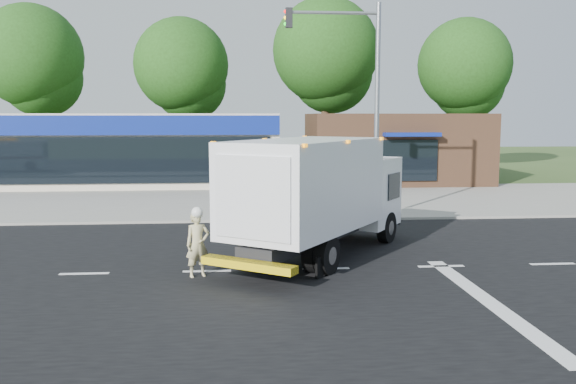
% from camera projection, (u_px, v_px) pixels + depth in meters
% --- Properties ---
extents(ground, '(120.00, 120.00, 0.00)m').
position_uv_depth(ground, '(326.00, 269.00, 15.47)').
color(ground, '#385123').
rests_on(ground, ground).
extents(road_asphalt, '(60.00, 14.00, 0.02)m').
position_uv_depth(road_asphalt, '(326.00, 269.00, 15.47)').
color(road_asphalt, black).
rests_on(road_asphalt, ground).
extents(sidewalk, '(60.00, 2.40, 0.12)m').
position_uv_depth(sidewalk, '(295.00, 215.00, 23.57)').
color(sidewalk, gray).
rests_on(sidewalk, ground).
extents(parking_apron, '(60.00, 9.00, 0.02)m').
position_uv_depth(parking_apron, '(284.00, 197.00, 29.31)').
color(parking_apron, gray).
rests_on(parking_apron, ground).
extents(lane_markings, '(55.20, 7.00, 0.01)m').
position_uv_depth(lane_markings, '(391.00, 282.00, 14.24)').
color(lane_markings, silver).
rests_on(lane_markings, road_asphalt).
extents(ems_box_truck, '(6.04, 7.39, 3.28)m').
position_uv_depth(ems_box_truck, '(319.00, 189.00, 16.54)').
color(ems_box_truck, black).
rests_on(ems_box_truck, ground).
extents(emergency_worker, '(0.68, 0.57, 1.71)m').
position_uv_depth(emergency_worker, '(198.00, 243.00, 14.63)').
color(emergency_worker, '#C2B681').
rests_on(emergency_worker, ground).
extents(retail_strip_mall, '(18.00, 6.20, 4.00)m').
position_uv_depth(retail_strip_mall, '(116.00, 149.00, 34.19)').
color(retail_strip_mall, beige).
rests_on(retail_strip_mall, ground).
extents(brown_storefront, '(10.00, 6.70, 4.00)m').
position_uv_depth(brown_storefront, '(395.00, 148.00, 35.55)').
color(brown_storefront, '#382316').
rests_on(brown_storefront, ground).
extents(traffic_signal_pole, '(3.51, 0.25, 8.00)m').
position_uv_depth(traffic_signal_pole, '(360.00, 87.00, 22.57)').
color(traffic_signal_pole, gray).
rests_on(traffic_signal_pole, ground).
extents(background_trees, '(36.77, 7.39, 12.10)m').
position_uv_depth(background_trees, '(256.00, 65.00, 42.33)').
color(background_trees, '#332114').
rests_on(background_trees, ground).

